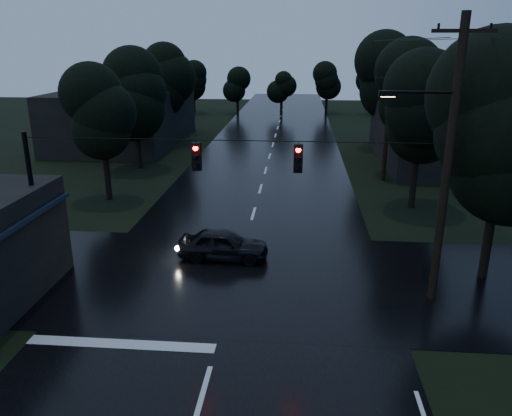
# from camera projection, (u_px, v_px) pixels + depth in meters

# --- Properties ---
(main_road) EXTENTS (12.00, 120.00, 0.02)m
(main_road) POSITION_uv_depth(u_px,v_px,m) (266.00, 171.00, 37.21)
(main_road) COLOR black
(main_road) RESTS_ON ground
(cross_street) EXTENTS (60.00, 9.00, 0.02)m
(cross_street) POSITION_uv_depth(u_px,v_px,m) (236.00, 278.00, 20.18)
(cross_street) COLOR black
(cross_street) RESTS_ON ground
(building_far_right) EXTENTS (10.00, 14.00, 4.40)m
(building_far_right) POSITION_uv_depth(u_px,v_px,m) (447.00, 135.00, 39.16)
(building_far_right) COLOR black
(building_far_right) RESTS_ON ground
(building_far_left) EXTENTS (10.00, 16.00, 5.00)m
(building_far_left) POSITION_uv_depth(u_px,v_px,m) (125.00, 116.00, 47.03)
(building_far_left) COLOR black
(building_far_left) RESTS_ON ground
(utility_pole_main) EXTENTS (3.50, 0.30, 10.00)m
(utility_pole_main) POSITION_uv_depth(u_px,v_px,m) (446.00, 160.00, 16.98)
(utility_pole_main) COLOR black
(utility_pole_main) RESTS_ON ground
(utility_pole_far) EXTENTS (2.00, 0.30, 7.50)m
(utility_pole_far) POSITION_uv_depth(u_px,v_px,m) (387.00, 124.00, 33.42)
(utility_pole_far) COLOR black
(utility_pole_far) RESTS_ON ground
(anchor_pole_left) EXTENTS (0.18, 0.18, 6.00)m
(anchor_pole_left) POSITION_uv_depth(u_px,v_px,m) (35.00, 210.00, 18.91)
(anchor_pole_left) COLOR black
(anchor_pole_left) RESTS_ON ground
(span_signals) EXTENTS (15.00, 0.37, 1.12)m
(span_signals) POSITION_uv_depth(u_px,v_px,m) (246.00, 156.00, 17.54)
(span_signals) COLOR black
(span_signals) RESTS_ON ground
(tree_corner_near) EXTENTS (4.48, 4.48, 9.44)m
(tree_corner_near) POSITION_uv_depth(u_px,v_px,m) (505.00, 130.00, 18.43)
(tree_corner_near) COLOR black
(tree_corner_near) RESTS_ON ground
(tree_left_a) EXTENTS (3.92, 3.92, 8.26)m
(tree_left_a) POSITION_uv_depth(u_px,v_px,m) (101.00, 112.00, 28.73)
(tree_left_a) COLOR black
(tree_left_a) RESTS_ON ground
(tree_left_b) EXTENTS (4.20, 4.20, 8.85)m
(tree_left_b) POSITION_uv_depth(u_px,v_px,m) (135.00, 93.00, 36.23)
(tree_left_b) COLOR black
(tree_left_b) RESTS_ON ground
(tree_left_c) EXTENTS (4.48, 4.48, 9.44)m
(tree_left_c) POSITION_uv_depth(u_px,v_px,m) (162.00, 78.00, 45.63)
(tree_left_c) COLOR black
(tree_left_c) RESTS_ON ground
(tree_right_a) EXTENTS (4.20, 4.20, 8.85)m
(tree_right_a) POSITION_uv_depth(u_px,v_px,m) (421.00, 109.00, 27.14)
(tree_right_a) COLOR black
(tree_right_a) RESTS_ON ground
(tree_right_b) EXTENTS (4.48, 4.48, 9.44)m
(tree_right_b) POSITION_uv_depth(u_px,v_px,m) (404.00, 90.00, 34.55)
(tree_right_b) COLOR black
(tree_right_b) RESTS_ON ground
(tree_right_c) EXTENTS (4.76, 4.76, 10.03)m
(tree_right_c) POSITION_uv_depth(u_px,v_px,m) (389.00, 75.00, 43.84)
(tree_right_c) COLOR black
(tree_right_c) RESTS_ON ground
(car) EXTENTS (3.95, 1.68, 1.33)m
(car) POSITION_uv_depth(u_px,v_px,m) (223.00, 245.00, 21.78)
(car) COLOR black
(car) RESTS_ON ground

